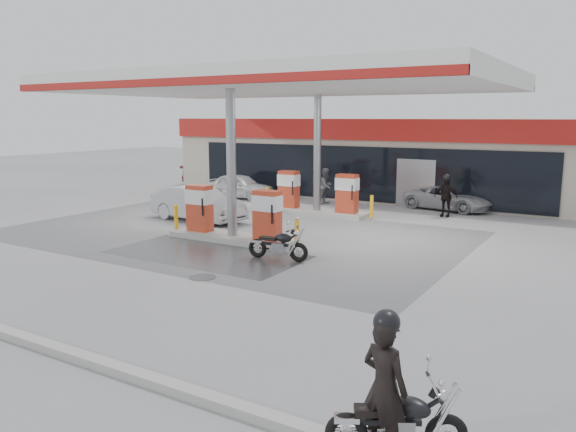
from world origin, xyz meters
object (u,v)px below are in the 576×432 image
Objects in this scene: main_motorcycle at (399,423)px; parked_motorcycle at (279,245)px; pump_island_near at (232,219)px; attendant at (326,186)px; hatchback_silver at (198,204)px; biker_main at (385,387)px; biker_walking at (446,197)px; pump_island_far at (317,198)px; parked_car_left at (217,175)px; parked_car_right at (449,198)px; sedan_white at (240,186)px.

parked_motorcycle reaches higher than main_motorcycle.
pump_island_near is 3.24× the size of main_motorcycle.
hatchback_silver is at bearing 164.30° from attendant.
main_motorcycle is 16.51m from hatchback_silver.
biker_walking is at bearing -60.96° from biker_main.
pump_island_far is 5.34m from biker_walking.
pump_island_near is 15.50m from parked_car_left.
pump_island_near is 1.34× the size of parked_car_right.
attendant is 5.91m from biker_walking.
biker_walking is at bearing -92.13° from attendant.
pump_island_far is at bearing -156.44° from attendant.
main_motorcycle is 20.22m from attendant.
parked_car_left is 1.09× the size of parked_car_right.
parked_motorcycle is at bearing -138.98° from sedan_white.
biker_walking is at bearing 69.65° from parked_motorcycle.
biker_walking reaches higher than sedan_white.
biker_walking is at bearing -46.75° from hatchback_silver.
pump_island_near reaches higher than parked_car_left.
biker_main is 19.34m from parked_car_right.
parked_motorcycle is 12.75m from sedan_white.
pump_island_near is at bearing -154.57° from parked_car_left.
sedan_white reaches higher than parked_motorcycle.
pump_island_far is 5.06m from hatchback_silver.
sedan_white is at bearing -144.55° from parked_car_left.
parked_car_left is at bearing 93.94° from parked_car_right.
parked_car_left reaches higher than parked_car_right.
parked_car_left is (-10.00, 11.84, -0.10)m from pump_island_near.
pump_island_far is at bearing -152.76° from biker_walking.
pump_island_near reaches higher than main_motorcycle.
pump_island_near reaches higher than sedan_white.
parked_motorcycle is 0.45× the size of parked_car_left.
biker_walking is at bearing -89.95° from sedan_white.
pump_island_far is at bearing 102.34° from parked_motorcycle.
biker_main is 17.50m from biker_walking.
hatchback_silver is 11.72m from parked_car_left.
parked_motorcycle is at bearing -177.64° from parked_car_right.
biker_main reaches higher than biker_walking.
biker_main is (8.87, -8.83, 0.16)m from pump_island_near.
biker_walking is (-4.01, 17.03, -0.03)m from biker_main.
hatchback_silver reaches higher than parked_car_left.
sedan_white is at bearing 101.10° from attendant.
hatchback_silver is (-2.32, -6.60, -0.16)m from attendant.
biker_walking is at bearing -118.52° from parked_car_left.
hatchback_silver is at bearing -159.02° from sedan_white.
parked_car_left is at bearing 75.03° from attendant.
parked_car_right is 2.29× the size of biker_walking.
biker_main is 1.04× the size of biker_walking.
hatchback_silver is (-12.37, 10.94, 0.29)m from main_motorcycle.
pump_island_near reaches higher than hatchback_silver.
parked_car_left is 2.50× the size of biker_walking.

